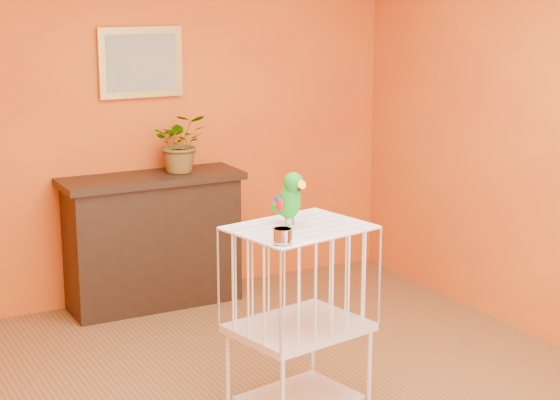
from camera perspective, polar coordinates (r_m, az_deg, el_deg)
room_shell at (r=4.78m, az=0.65°, el=4.47°), size 4.50×4.50×4.50m
console_cabinet at (r=6.81m, az=-7.75°, el=-2.48°), size 1.30×0.47×0.97m
potted_plant at (r=6.72m, az=-5.92°, el=3.04°), size 0.50×0.53×0.34m
framed_picture at (r=6.78m, az=-8.48°, el=8.30°), size 0.62×0.04×0.50m
birdcage at (r=5.06m, az=1.16°, el=-7.20°), size 0.77×0.65×1.05m
feed_cup at (r=4.58m, az=0.16°, el=-2.18°), size 0.10×0.10×0.07m
parrot at (r=4.89m, az=0.61°, el=0.11°), size 0.15×0.26×0.29m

